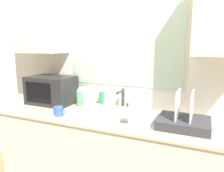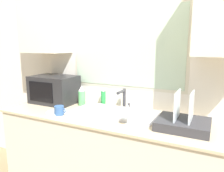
{
  "view_description": "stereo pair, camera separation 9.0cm",
  "coord_description": "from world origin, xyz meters",
  "views": [
    {
      "loc": [
        0.78,
        -1.43,
        1.56
      ],
      "look_at": [
        0.03,
        0.3,
        1.21
      ],
      "focal_mm": 35.0,
      "sensor_mm": 36.0,
      "label": 1
    },
    {
      "loc": [
        0.86,
        -1.39,
        1.56
      ],
      "look_at": [
        0.03,
        0.3,
        1.21
      ],
      "focal_mm": 35.0,
      "sensor_mm": 36.0,
      "label": 2
    }
  ],
  "objects": [
    {
      "name": "countertop",
      "position": [
        0.0,
        0.33,
        0.46
      ],
      "size": [
        2.13,
        0.7,
        0.93
      ],
      "color": "beige",
      "rests_on": "ground_plane"
    },
    {
      "name": "wall_back",
      "position": [
        0.0,
        0.66,
        1.4
      ],
      "size": [
        6.0,
        0.38,
        2.6
      ],
      "color": "silver",
      "rests_on": "ground_plane"
    },
    {
      "name": "sink_basin",
      "position": [
        0.03,
        0.37,
        0.94
      ],
      "size": [
        0.76,
        0.36,
        0.03
      ],
      "color": "#B2B2B7",
      "rests_on": "countertop"
    },
    {
      "name": "faucet",
      "position": [
        0.03,
        0.55,
        1.05
      ],
      "size": [
        0.08,
        0.17,
        0.21
      ],
      "color": "#333338",
      "rests_on": "countertop"
    },
    {
      "name": "microwave",
      "position": [
        -0.76,
        0.45,
        1.08
      ],
      "size": [
        0.49,
        0.34,
        0.3
      ],
      "color": "#232326",
      "rests_on": "countertop"
    },
    {
      "name": "dish_rack",
      "position": [
        0.65,
        0.28,
        0.98
      ],
      "size": [
        0.39,
        0.33,
        0.29
      ],
      "color": "#333338",
      "rests_on": "countertop"
    },
    {
      "name": "spray_bottle",
      "position": [
        -0.43,
        0.49,
        1.03
      ],
      "size": [
        0.07,
        0.07,
        0.21
      ],
      "color": "#59B266",
      "rests_on": "countertop"
    },
    {
      "name": "soap_bottle",
      "position": [
        -0.22,
        0.59,
        1.01
      ],
      "size": [
        0.05,
        0.05,
        0.18
      ],
      "color": "#268C3F",
      "rests_on": "countertop"
    },
    {
      "name": "mug_near_sink",
      "position": [
        -0.43,
        0.12,
        0.97
      ],
      "size": [
        0.12,
        0.09,
        0.08
      ],
      "color": "#335999",
      "rests_on": "countertop"
    },
    {
      "name": "wine_glass",
      "position": [
        0.24,
        0.15,
        1.06
      ],
      "size": [
        0.08,
        0.08,
        0.18
      ],
      "color": "silver",
      "rests_on": "countertop"
    },
    {
      "name": "small_plate",
      "position": [
        -0.5,
        0.15,
        0.93
      ],
      "size": [
        0.18,
        0.18,
        0.01
      ],
      "color": "silver",
      "rests_on": "countertop"
    }
  ]
}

